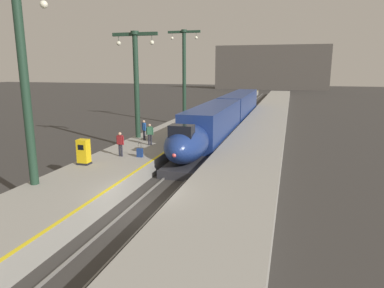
{
  "coord_description": "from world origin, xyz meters",
  "views": [
    {
      "loc": [
        6.83,
        -15.05,
        7.05
      ],
      "look_at": [
        0.32,
        7.93,
        1.8
      ],
      "focal_mm": 32.7,
      "sensor_mm": 36.0,
      "label": 1
    }
  ],
  "objects_px": {
    "rolling_suitcase": "(140,153)",
    "ticket_machine_yellow": "(84,153)",
    "station_column_far": "(184,66)",
    "passenger_far_waiting": "(144,129)",
    "highspeed_train_main": "(226,114)",
    "passenger_mid_platform": "(150,133)",
    "station_column_near": "(23,71)",
    "station_column_mid": "(136,75)",
    "passenger_near_edge": "(120,142)"
  },
  "relations": [
    {
      "from": "rolling_suitcase",
      "to": "ticket_machine_yellow",
      "type": "xyz_separation_m",
      "value": [
        -2.64,
        -2.63,
        0.44
      ]
    },
    {
      "from": "station_column_far",
      "to": "passenger_far_waiting",
      "type": "height_order",
      "value": "station_column_far"
    },
    {
      "from": "station_column_far",
      "to": "highspeed_train_main",
      "type": "bearing_deg",
      "value": -29.39
    },
    {
      "from": "passenger_mid_platform",
      "to": "rolling_suitcase",
      "type": "xyz_separation_m",
      "value": [
        0.79,
        -3.7,
        -0.69
      ]
    },
    {
      "from": "passenger_far_waiting",
      "to": "rolling_suitcase",
      "type": "relative_size",
      "value": 1.72
    },
    {
      "from": "station_column_far",
      "to": "passenger_mid_platform",
      "type": "relative_size",
      "value": 6.14
    },
    {
      "from": "rolling_suitcase",
      "to": "ticket_machine_yellow",
      "type": "height_order",
      "value": "ticket_machine_yellow"
    },
    {
      "from": "station_column_near",
      "to": "ticket_machine_yellow",
      "type": "bearing_deg",
      "value": 85.12
    },
    {
      "from": "highspeed_train_main",
      "to": "station_column_far",
      "type": "height_order",
      "value": "station_column_far"
    },
    {
      "from": "station_column_mid",
      "to": "ticket_machine_yellow",
      "type": "bearing_deg",
      "value": -87.76
    },
    {
      "from": "station_column_far",
      "to": "passenger_far_waiting",
      "type": "distance_m",
      "value": 15.73
    },
    {
      "from": "station_column_mid",
      "to": "passenger_mid_platform",
      "type": "bearing_deg",
      "value": -49.94
    },
    {
      "from": "station_column_mid",
      "to": "rolling_suitcase",
      "type": "xyz_separation_m",
      "value": [
        2.99,
        -6.32,
        -5.08
      ]
    },
    {
      "from": "passenger_mid_platform",
      "to": "passenger_near_edge",
      "type": "bearing_deg",
      "value": -98.21
    },
    {
      "from": "station_column_mid",
      "to": "passenger_mid_platform",
      "type": "distance_m",
      "value": 5.57
    },
    {
      "from": "passenger_near_edge",
      "to": "rolling_suitcase",
      "type": "relative_size",
      "value": 1.72
    },
    {
      "from": "rolling_suitcase",
      "to": "ticket_machine_yellow",
      "type": "distance_m",
      "value": 3.76
    },
    {
      "from": "passenger_mid_platform",
      "to": "ticket_machine_yellow",
      "type": "xyz_separation_m",
      "value": [
        -1.85,
        -6.34,
        -0.25
      ]
    },
    {
      "from": "passenger_far_waiting",
      "to": "ticket_machine_yellow",
      "type": "bearing_deg",
      "value": -94.7
    },
    {
      "from": "highspeed_train_main",
      "to": "station_column_far",
      "type": "distance_m",
      "value": 8.58
    },
    {
      "from": "station_column_mid",
      "to": "passenger_near_edge",
      "type": "distance_m",
      "value": 8.02
    },
    {
      "from": "station_column_near",
      "to": "passenger_mid_platform",
      "type": "height_order",
      "value": "station_column_near"
    },
    {
      "from": "passenger_near_edge",
      "to": "passenger_mid_platform",
      "type": "relative_size",
      "value": 1.0
    },
    {
      "from": "ticket_machine_yellow",
      "to": "station_column_far",
      "type": "bearing_deg",
      "value": 90.88
    },
    {
      "from": "highspeed_train_main",
      "to": "passenger_near_edge",
      "type": "height_order",
      "value": "highspeed_train_main"
    },
    {
      "from": "station_column_mid",
      "to": "station_column_far",
      "type": "distance_m",
      "value": 13.87
    },
    {
      "from": "passenger_mid_platform",
      "to": "station_column_near",
      "type": "bearing_deg",
      "value": -101.92
    },
    {
      "from": "passenger_near_edge",
      "to": "passenger_mid_platform",
      "type": "bearing_deg",
      "value": 81.79
    },
    {
      "from": "ticket_machine_yellow",
      "to": "station_column_near",
      "type": "bearing_deg",
      "value": -94.88
    },
    {
      "from": "rolling_suitcase",
      "to": "station_column_near",
      "type": "bearing_deg",
      "value": -114.0
    },
    {
      "from": "highspeed_train_main",
      "to": "rolling_suitcase",
      "type": "distance_m",
      "value": 17.11
    },
    {
      "from": "passenger_near_edge",
      "to": "passenger_mid_platform",
      "type": "height_order",
      "value": "same"
    },
    {
      "from": "highspeed_train_main",
      "to": "ticket_machine_yellow",
      "type": "bearing_deg",
      "value": -105.9
    },
    {
      "from": "station_column_far",
      "to": "passenger_far_waiting",
      "type": "bearing_deg",
      "value": -86.12
    },
    {
      "from": "station_column_far",
      "to": "passenger_near_edge",
      "type": "height_order",
      "value": "station_column_far"
    },
    {
      "from": "highspeed_train_main",
      "to": "station_column_near",
      "type": "xyz_separation_m",
      "value": [
        -5.9,
        -23.57,
        4.96
      ]
    },
    {
      "from": "rolling_suitcase",
      "to": "ticket_machine_yellow",
      "type": "bearing_deg",
      "value": -135.15
    },
    {
      "from": "passenger_mid_platform",
      "to": "highspeed_train_main",
      "type": "bearing_deg",
      "value": 74.29
    },
    {
      "from": "rolling_suitcase",
      "to": "passenger_near_edge",
      "type": "bearing_deg",
      "value": -172.43
    },
    {
      "from": "passenger_near_edge",
      "to": "ticket_machine_yellow",
      "type": "height_order",
      "value": "passenger_near_edge"
    },
    {
      "from": "station_column_near",
      "to": "passenger_near_edge",
      "type": "distance_m",
      "value": 8.31
    },
    {
      "from": "passenger_near_edge",
      "to": "station_column_mid",
      "type": "bearing_deg",
      "value": 104.17
    },
    {
      "from": "station_column_mid",
      "to": "station_column_far",
      "type": "bearing_deg",
      "value": 90.0
    },
    {
      "from": "station_column_mid",
      "to": "station_column_near",
      "type": "bearing_deg",
      "value": -90.0
    },
    {
      "from": "highspeed_train_main",
      "to": "passenger_near_edge",
      "type": "distance_m",
      "value": 17.55
    },
    {
      "from": "highspeed_train_main",
      "to": "station_column_mid",
      "type": "relative_size",
      "value": 4.18
    },
    {
      "from": "station_column_mid",
      "to": "passenger_far_waiting",
      "type": "bearing_deg",
      "value": -44.17
    },
    {
      "from": "station_column_far",
      "to": "rolling_suitcase",
      "type": "distance_m",
      "value": 21.22
    },
    {
      "from": "station_column_far",
      "to": "rolling_suitcase",
      "type": "xyz_separation_m",
      "value": [
        2.99,
        -20.17,
        -5.85
      ]
    },
    {
      "from": "rolling_suitcase",
      "to": "passenger_far_waiting",
      "type": "bearing_deg",
      "value": 110.4
    }
  ]
}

